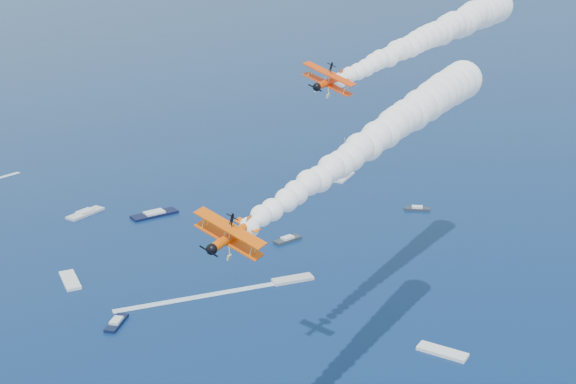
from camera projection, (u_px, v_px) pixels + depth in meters
biplane_lead at (329, 82)px, 109.49m from camera, size 10.33×11.64×7.82m
biplane_trail at (231, 237)px, 78.07m from camera, size 10.45×11.63×7.68m
smoke_trail_lead at (433, 36)px, 136.23m from camera, size 73.84×54.84×12.26m
smoke_trail_trail at (380, 135)px, 105.64m from camera, size 73.99×58.94×12.26m
spectator_boats at (81, 288)px, 178.18m from camera, size 220.99×178.17×0.70m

